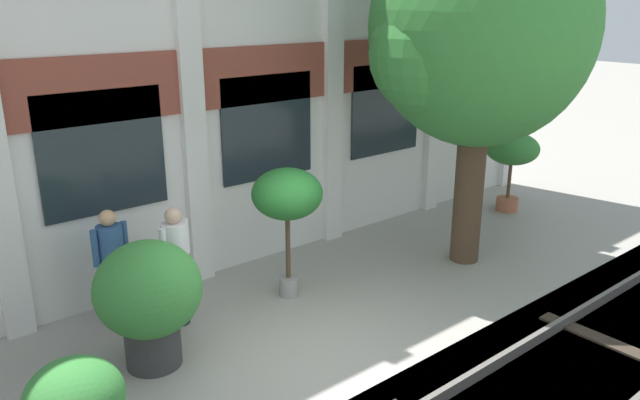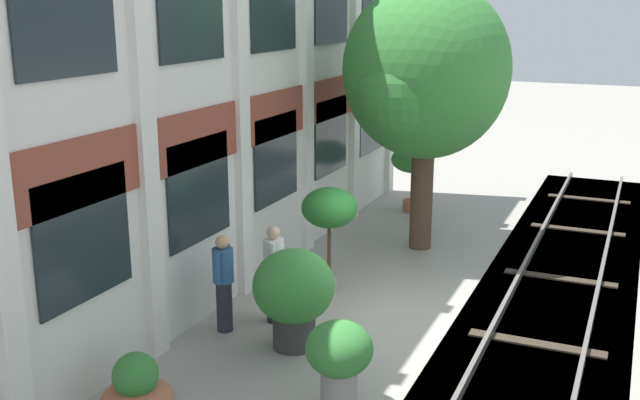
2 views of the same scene
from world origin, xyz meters
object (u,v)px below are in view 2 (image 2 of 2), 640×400
at_px(potted_plant_terracotta_small, 413,163).
at_px(resident_by_doorway, 274,271).
at_px(potted_plant_low_pan, 329,210).
at_px(potted_plant_wide_bowl, 136,388).
at_px(potted_plant_glazed_jar, 294,291).
at_px(potted_plant_ribbed_drum, 339,355).
at_px(resident_watching_tracks, 224,280).
at_px(broadleaf_tree, 426,75).

xyz_separation_m(potted_plant_terracotta_small, resident_by_doorway, (-7.55, 0.07, -0.35)).
relative_size(potted_plant_low_pan, potted_plant_wide_bowl, 2.08).
distance_m(potted_plant_glazed_jar, resident_by_doorway, 1.02).
bearing_deg(resident_by_doorway, potted_plant_wide_bowl, -118.43).
relative_size(potted_plant_terracotta_small, potted_plant_ribbed_drum, 1.40).
bearing_deg(resident_by_doorway, resident_watching_tracks, -153.81).
height_order(potted_plant_wide_bowl, resident_watching_tracks, resident_watching_tracks).
bearing_deg(potted_plant_ribbed_drum, resident_watching_tracks, 61.37).
bearing_deg(potted_plant_low_pan, broadleaf_tree, -14.77).
xyz_separation_m(broadleaf_tree, resident_watching_tracks, (-5.40, 1.70, -2.85)).
bearing_deg(potted_plant_ribbed_drum, resident_by_doorway, 44.32).
bearing_deg(potted_plant_ribbed_drum, potted_plant_wide_bowl, 116.19).
bearing_deg(potted_plant_glazed_jar, broadleaf_tree, -4.27).
height_order(potted_plant_glazed_jar, potted_plant_ribbed_drum, potted_plant_glazed_jar).
bearing_deg(potted_plant_wide_bowl, potted_plant_ribbed_drum, -63.81).
height_order(broadleaf_tree, potted_plant_low_pan, broadleaf_tree).
relative_size(potted_plant_low_pan, potted_plant_terracotta_small, 1.19).
relative_size(broadleaf_tree, potted_plant_glazed_jar, 3.60).
height_order(potted_plant_terracotta_small, resident_watching_tracks, potted_plant_terracotta_small).
relative_size(resident_by_doorway, resident_watching_tracks, 1.03).
distance_m(broadleaf_tree, potted_plant_ribbed_drum, 7.50).
xyz_separation_m(potted_plant_glazed_jar, potted_plant_ribbed_drum, (-1.33, -1.30, -0.20)).
relative_size(potted_plant_ribbed_drum, resident_watching_tracks, 0.73).
distance_m(broadleaf_tree, potted_plant_low_pan, 3.89).
bearing_deg(resident_watching_tracks, potted_plant_wide_bowl, -94.78).
height_order(potted_plant_low_pan, potted_plant_ribbed_drum, potted_plant_low_pan).
relative_size(potted_plant_low_pan, potted_plant_ribbed_drum, 1.66).
bearing_deg(resident_watching_tracks, potted_plant_low_pan, 59.65).
distance_m(potted_plant_glazed_jar, potted_plant_low_pan, 2.48).
xyz_separation_m(broadleaf_tree, resident_by_doorway, (-4.76, 1.12, -2.83)).
bearing_deg(potted_plant_wide_bowl, broadleaf_tree, -10.60).
relative_size(potted_plant_glazed_jar, potted_plant_ribbed_drum, 1.33).
height_order(potted_plant_ribbed_drum, resident_watching_tracks, resident_watching_tracks).
xyz_separation_m(potted_plant_terracotta_small, potted_plant_ribbed_drum, (-9.61, -1.94, -0.52)).
bearing_deg(resident_watching_tracks, potted_plant_ribbed_drum, -37.93).
bearing_deg(potted_plant_glazed_jar, potted_plant_low_pan, 9.94).
bearing_deg(potted_plant_ribbed_drum, potted_plant_terracotta_small, 11.41).
xyz_separation_m(potted_plant_glazed_jar, resident_by_doorway, (0.73, 0.71, -0.03)).
distance_m(potted_plant_terracotta_small, resident_watching_tracks, 8.23).
xyz_separation_m(broadleaf_tree, potted_plant_low_pan, (-3.12, 0.82, -2.17)).
xyz_separation_m(potted_plant_glazed_jar, resident_watching_tracks, (0.08, 1.29, -0.05)).
distance_m(potted_plant_terracotta_small, potted_plant_ribbed_drum, 9.82).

